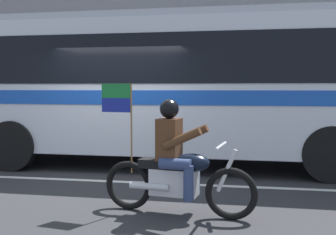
# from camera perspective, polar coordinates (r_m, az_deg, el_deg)

# --- Properties ---
(ground_plane) EXTENTS (60.00, 60.00, 0.00)m
(ground_plane) POSITION_cam_1_polar(r_m,az_deg,el_deg) (8.06, -7.02, -8.07)
(ground_plane) COLOR #2B2B2D
(sidewalk_curb) EXTENTS (28.00, 3.80, 0.15)m
(sidewalk_curb) POSITION_cam_1_polar(r_m,az_deg,el_deg) (12.95, -0.52, -3.02)
(sidewalk_curb) COLOR gray
(sidewalk_curb) RESTS_ON ground_plane
(lane_center_stripe) EXTENTS (26.60, 0.14, 0.01)m
(lane_center_stripe) POSITION_cam_1_polar(r_m,az_deg,el_deg) (7.50, -8.36, -8.98)
(lane_center_stripe) COLOR silver
(lane_center_stripe) RESTS_ON ground_plane
(transit_bus) EXTENTS (10.74, 2.70, 3.22)m
(transit_bus) POSITION_cam_1_polar(r_m,az_deg,el_deg) (8.82, 1.57, 5.34)
(transit_bus) COLOR silver
(transit_bus) RESTS_ON ground_plane
(motorcycle_with_rider) EXTENTS (2.18, 0.69, 1.78)m
(motorcycle_with_rider) POSITION_cam_1_polar(r_m,az_deg,el_deg) (5.43, 1.13, -6.91)
(motorcycle_with_rider) COLOR black
(motorcycle_with_rider) RESTS_ON ground_plane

